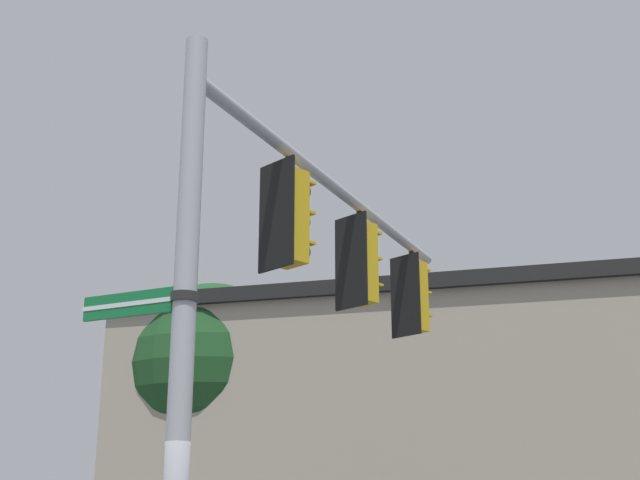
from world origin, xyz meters
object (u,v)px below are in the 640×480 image
traffic_light_nearest_pole (290,218)px  traffic_light_mid_inner (361,263)px  traffic_light_mid_outer (414,297)px  street_name_sign (151,302)px

traffic_light_nearest_pole → traffic_light_mid_inner: 2.01m
traffic_light_mid_inner → traffic_light_mid_outer: same height
traffic_light_mid_outer → street_name_sign: 6.08m
traffic_light_mid_inner → street_name_sign: size_ratio=1.15×
traffic_light_nearest_pole → traffic_light_mid_inner: size_ratio=1.00×
traffic_light_mid_inner → traffic_light_mid_outer: size_ratio=1.00×
traffic_light_mid_outer → traffic_light_nearest_pole: bearing=-69.6°
street_name_sign → traffic_light_mid_inner: bearing=105.2°
traffic_light_mid_inner → traffic_light_mid_outer: (-0.70, 1.88, 0.00)m
traffic_light_mid_outer → street_name_sign: (1.73, -5.68, -1.31)m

